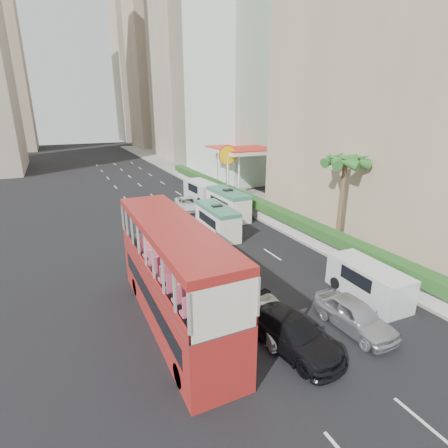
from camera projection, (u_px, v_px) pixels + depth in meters
ground_plane at (279, 295)px, 19.43m from camera, size 200.00×200.00×0.00m
double_decker_bus at (174, 275)px, 16.18m from camera, size 2.50×11.00×5.06m
car_silver_lane_a at (267, 329)px, 16.44m from camera, size 1.80×3.98×1.27m
car_silver_lane_b at (353, 328)px, 16.49m from camera, size 1.79×4.30×1.46m
car_black at (289, 346)px, 15.25m from camera, size 2.98×5.45×1.50m
van_asset at (187, 209)px, 35.97m from camera, size 2.63×4.63×1.22m
minibus_near at (217, 221)px, 28.49m from camera, size 1.87×5.40×2.38m
minibus_far at (228, 204)px, 33.21m from camera, size 2.01×5.76×2.54m
panel_van_near at (368, 282)px, 18.97m from camera, size 2.07×4.75×1.87m
panel_van_far at (201, 191)px, 39.31m from camera, size 2.46×5.42×2.12m
sidewalk at (227, 189)px, 44.51m from camera, size 6.00×120.00×0.18m
kerb_wall at (251, 209)px, 33.75m from camera, size 0.30×44.00×1.00m
hedge at (251, 200)px, 33.48m from camera, size 1.10×44.00×0.70m
palm_tree at (341, 204)px, 24.99m from camera, size 0.36×0.36×6.40m
shell_station at (242, 170)px, 42.37m from camera, size 6.50×8.00×5.50m
tower_mid at (195, 28)px, 68.64m from camera, size 16.00×16.00×50.00m
tower_far_a at (158, 59)px, 89.74m from camera, size 14.00×14.00×44.00m
tower_far_b at (140, 75)px, 109.21m from camera, size 14.00×14.00×40.00m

